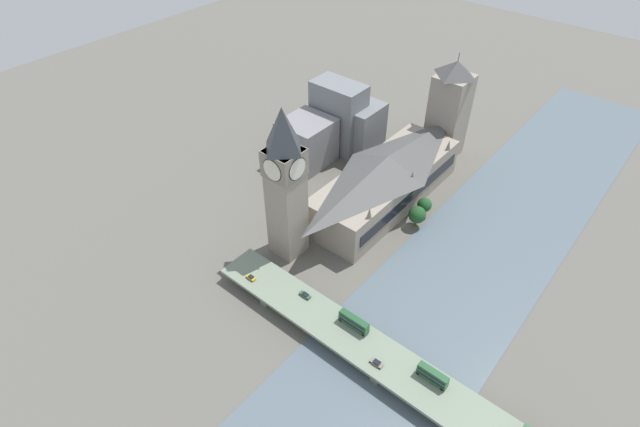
% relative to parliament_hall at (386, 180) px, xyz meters
% --- Properties ---
extents(ground_plane, '(600.00, 600.00, 0.00)m').
position_rel_parliament_hall_xyz_m(ground_plane, '(-16.85, 8.00, -12.71)').
color(ground_plane, '#605E56').
extents(river_water, '(55.92, 360.00, 0.30)m').
position_rel_parliament_hall_xyz_m(river_water, '(-50.81, 8.00, -12.56)').
color(river_water, slate).
rests_on(river_water, ground_plane).
extents(parliament_hall, '(28.16, 84.34, 25.63)m').
position_rel_parliament_hall_xyz_m(parliament_hall, '(0.00, 0.00, 0.00)').
color(parliament_hall, gray).
rests_on(parliament_hall, ground_plane).
extents(clock_tower, '(13.27, 13.27, 66.59)m').
position_rel_parliament_hall_xyz_m(clock_tower, '(12.76, 52.20, 22.71)').
color(clock_tower, gray).
rests_on(clock_tower, ground_plane).
extents(victoria_tower, '(16.55, 16.55, 54.89)m').
position_rel_parliament_hall_xyz_m(victoria_tower, '(0.06, -54.45, 12.74)').
color(victoria_tower, gray).
rests_on(victoria_tower, ground_plane).
extents(road_bridge, '(143.85, 16.06, 5.67)m').
position_rel_parliament_hall_xyz_m(road_bridge, '(-50.81, 74.26, -8.11)').
color(road_bridge, '#5D6A59').
rests_on(road_bridge, ground_plane).
extents(double_decker_bus_lead, '(11.70, 2.56, 4.89)m').
position_rel_parliament_hall_xyz_m(double_decker_bus_lead, '(-34.54, 70.42, -4.34)').
color(double_decker_bus_lead, '#235B33').
rests_on(double_decker_bus_lead, road_bridge).
extents(double_decker_bus_mid, '(10.48, 2.50, 4.87)m').
position_rel_parliament_hall_xyz_m(double_decker_bus_mid, '(-65.85, 71.22, -4.36)').
color(double_decker_bus_mid, '#235B33').
rests_on(double_decker_bus_mid, road_bridge).
extents(car_northbound_lead, '(3.85, 1.75, 1.41)m').
position_rel_parliament_hall_xyz_m(car_northbound_lead, '(8.86, 77.65, -6.35)').
color(car_northbound_lead, gold).
rests_on(car_northbound_lead, road_bridge).
extents(car_northbound_mid, '(4.56, 1.91, 1.37)m').
position_rel_parliament_hall_xyz_m(car_northbound_mid, '(-49.20, 77.60, -6.36)').
color(car_northbound_mid, slate).
rests_on(car_northbound_mid, road_bridge).
extents(car_southbound_mid, '(4.60, 1.82, 1.42)m').
position_rel_parliament_hall_xyz_m(car_southbound_mid, '(-12.67, 70.97, -6.34)').
color(car_southbound_mid, '#2D5638').
rests_on(car_southbound_mid, road_bridge).
extents(city_block_west, '(32.81, 21.31, 25.93)m').
position_rel_parliament_hall_xyz_m(city_block_west, '(42.72, -29.17, 0.25)').
color(city_block_west, slate).
rests_on(city_block_west, ground_plane).
extents(city_block_center, '(27.21, 15.82, 36.73)m').
position_rel_parliament_hall_xyz_m(city_block_center, '(46.23, -23.35, 5.65)').
color(city_block_center, slate).
rests_on(city_block_center, ground_plane).
extents(city_block_east, '(22.74, 24.44, 23.93)m').
position_rel_parliament_hall_xyz_m(city_block_east, '(49.49, -2.01, -0.75)').
color(city_block_east, gray).
rests_on(city_block_east, ground_plane).
extents(tree_embankment_near, '(6.56, 6.56, 9.30)m').
position_rel_parliament_hall_xyz_m(tree_embankment_near, '(-19.27, -3.02, -6.72)').
color(tree_embankment_near, brown).
rests_on(tree_embankment_near, ground_plane).
extents(tree_embankment_mid, '(7.73, 7.73, 10.37)m').
position_rel_parliament_hall_xyz_m(tree_embankment_mid, '(-20.54, 5.46, -6.22)').
color(tree_embankment_mid, brown).
rests_on(tree_embankment_mid, ground_plane).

